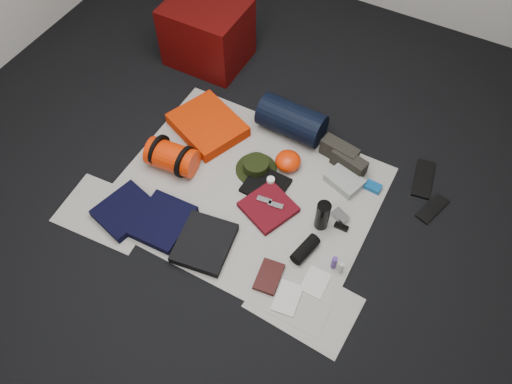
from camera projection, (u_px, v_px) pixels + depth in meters
The scene contains 37 objects.
floor at pixel (246, 194), 3.23m from camera, with size 4.50×4.50×0.02m, color black.
newspaper_mat at pixel (246, 192), 3.22m from camera, with size 1.60×1.30×0.01m, color beige.
newspaper_sheet_front_left at pixel (106, 212), 3.13m from camera, with size 0.58×0.40×0.00m, color beige.
newspaper_sheet_front_right at pixel (304, 303), 2.80m from camera, with size 0.58×0.40×0.00m, color beige.
red_cabinet at pixel (207, 33), 3.74m from camera, with size 0.57×0.48×0.48m, color #490605.
sleeping_pad at pixel (208, 125), 3.48m from camera, with size 0.48×0.39×0.09m, color red.
stuff_sack at pixel (172, 157), 3.25m from camera, with size 0.19×0.19×0.33m, color red.
sack_strap_left at pixel (159, 150), 3.27m from camera, with size 0.22×0.22×0.03m, color black.
sack_strap_right at pixel (185, 162), 3.22m from camera, with size 0.22×0.22×0.03m, color black.
navy_duffel at pixel (292, 120), 3.40m from camera, with size 0.24×0.24×0.45m, color black.
boonie_brim at pixel (256, 169), 3.31m from camera, with size 0.28×0.28×0.01m, color black.
boonie_crown at pixel (256, 165), 3.28m from camera, with size 0.17×0.17×0.07m, color black.
hiking_boot_left at pixel (339, 151), 3.32m from camera, with size 0.26×0.10×0.13m, color black.
hiking_boot_right at pixel (349, 163), 3.27m from camera, with size 0.24×0.09×0.12m, color black.
flip_flop_left at pixel (423, 179), 3.27m from camera, with size 0.11×0.31×0.02m, color black.
flip_flop_right at pixel (432, 209), 3.14m from camera, with size 0.09×0.24×0.01m, color black.
trousers_navy_a at pixel (125, 211), 3.10m from camera, with size 0.29×0.33×0.05m, color black.
trousers_navy_b at pixel (163, 221), 3.06m from camera, with size 0.31×0.35×0.05m, color black.
trousers_charcoal at pixel (204, 243), 2.97m from camera, with size 0.31×0.35×0.06m, color black.
black_tshirt at pixel (266, 185), 3.23m from camera, with size 0.26×0.25×0.03m, color black.
red_shirt at pixel (268, 207), 3.13m from camera, with size 0.29×0.29×0.04m, color #550912.
orange_stuff_sack at pixel (288, 161), 3.29m from camera, with size 0.17×0.17×0.11m, color red.
first_aid_pouch at pixel (345, 180), 3.23m from camera, with size 0.23×0.17×0.06m, color gray.
water_bottle at pixel (322, 215), 2.99m from camera, with size 0.09×0.09×0.22m, color black.
speaker at pixel (305, 249), 2.94m from camera, with size 0.08×0.08×0.20m, color black.
compact_camera at pixel (340, 216), 3.09m from camera, with size 0.10×0.06×0.04m, color #A0A0A5.
cyan_case at pixel (373, 187), 3.22m from camera, with size 0.11×0.07×0.03m, color #0D4B87.
toiletry_purple at pixel (334, 263), 2.88m from camera, with size 0.03×0.03×0.10m, color #412476.
toiletry_clear at pixel (341, 268), 2.87m from camera, with size 0.03×0.03×0.09m, color #9FA39F.
paperback_book at pixel (269, 277), 2.87m from camera, with size 0.13×0.20×0.03m, color black.
map_booklet at pixel (287, 298), 2.80m from camera, with size 0.13×0.20×0.01m, color beige.
map_printout at pixel (316, 282), 2.86m from camera, with size 0.13×0.17×0.01m, color beige.
sunglasses at pixel (341, 227), 3.06m from camera, with size 0.09×0.04×0.02m, color black.
key_cluster at pixel (110, 222), 3.08m from camera, with size 0.07×0.07×0.01m, color #A0A0A5.
tape_roll at pixel (271, 180), 3.21m from camera, with size 0.05×0.05×0.04m, color silver.
energy_bar_a at pixel (264, 200), 3.13m from camera, with size 0.10×0.04×0.01m, color #A0A0A5.
energy_bar_b at pixel (276, 205), 3.10m from camera, with size 0.10×0.04×0.01m, color #A0A0A5.
Camera 1 is at (0.91, -1.56, 2.67)m, focal length 35.00 mm.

